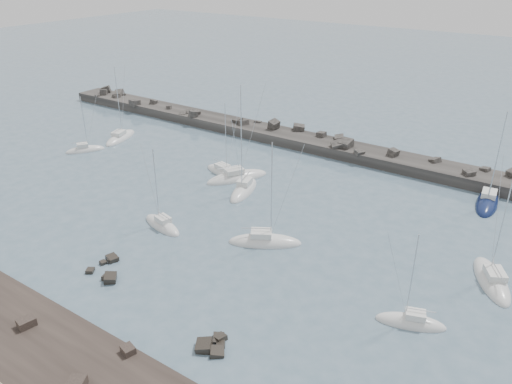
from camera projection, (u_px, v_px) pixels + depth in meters
ground at (189, 246)px, 60.06m from camera, size 400.00×400.00×0.00m
rock_shelf at (22, 355)px, 43.73m from camera, size 140.00×12.00×2.02m
rock_cluster_near at (108, 270)px, 55.21m from camera, size 4.81×4.51×1.51m
rock_cluster_far at (213, 346)px, 44.75m from camera, size 3.25×3.54×1.48m
breakwater at (295, 142)px, 92.00m from camera, size 115.00×7.39×5.11m
sailboat_0 at (85, 150)px, 88.60m from camera, size 5.43×6.74×10.78m
sailboat_1 at (121, 138)px, 94.44m from camera, size 5.40×9.58×14.39m
sailboat_2 at (237, 178)px, 77.74m from camera, size 7.83×10.25×15.88m
sailboat_3 at (224, 173)px, 79.67m from camera, size 8.35×4.14×12.61m
sailboat_4 at (162, 225)px, 64.27m from camera, size 7.43×3.81×11.43m
sailboat_5 at (244, 191)px, 73.58m from camera, size 4.63×8.84×13.59m
sailboat_6 at (265, 242)px, 60.57m from camera, size 9.07×6.94×14.12m
sailboat_7 at (487, 203)px, 69.98m from camera, size 3.82×9.55×14.78m
sailboat_8 at (411, 323)px, 47.43m from camera, size 6.92×4.11×10.66m
sailboat_9 at (491, 281)px, 53.45m from camera, size 6.71×9.25×14.28m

